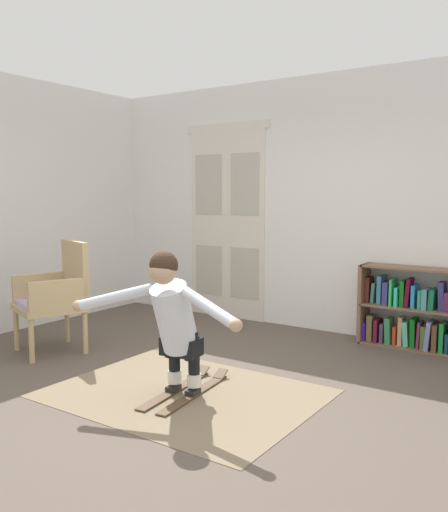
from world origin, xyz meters
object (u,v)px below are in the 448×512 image
bookshelf (427,314)px  person_skier (173,315)px  wicker_chair (57,294)px  skis_pair (187,390)px

bookshelf → person_skier: (-1.24, -2.47, 0.29)m
person_skier → wicker_chair: bearing=168.1°
bookshelf → wicker_chair: 3.71m
skis_pair → person_skier: (0.02, -0.19, 0.64)m
bookshelf → person_skier: 2.78m
person_skier → bookshelf: bearing=63.3°
bookshelf → wicker_chair: bearing=-145.6°
bookshelf → wicker_chair: wicker_chair is taller
wicker_chair → person_skier: bearing=-11.9°
bookshelf → skis_pair: (-1.27, -2.29, -0.35)m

